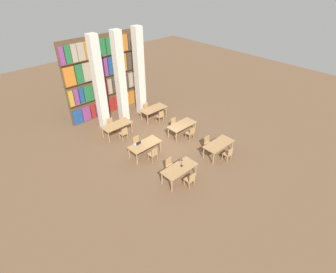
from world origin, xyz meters
name	(u,v)px	position (x,y,z in m)	size (l,w,h in m)	color
ground_plane	(165,144)	(0.00, 0.00, 0.00)	(40.00, 40.00, 0.00)	brown
bookshelf_bank	(107,76)	(0.00, 5.86, 2.68)	(6.18, 0.35, 5.50)	brown
pillar_left	(99,85)	(-1.56, 4.25, 3.00)	(0.54, 0.54, 6.00)	silver
pillar_center	(120,78)	(0.00, 4.25, 3.00)	(0.54, 0.54, 6.00)	silver
pillar_right	(139,73)	(1.56, 4.25, 3.00)	(0.54, 0.54, 6.00)	silver
reading_table_0	(179,169)	(-1.57, -2.80, 0.68)	(1.87, 0.87, 0.77)	tan
chair_0	(190,179)	(-1.53, -3.52, 0.47)	(0.42, 0.40, 0.87)	tan
chair_1	(170,165)	(-1.53, -2.08, 0.47)	(0.42, 0.40, 0.87)	tan
desk_lamp_0	(182,161)	(-1.39, -2.77, 1.07)	(0.14, 0.14, 0.44)	#232328
reading_table_1	(219,145)	(1.53, -2.84, 0.68)	(1.87, 0.87, 0.77)	tan
chair_2	(228,154)	(1.49, -3.56, 0.47)	(0.42, 0.40, 0.87)	tan
chair_3	(208,143)	(1.49, -2.12, 0.47)	(0.42, 0.40, 0.87)	tan
reading_table_2	(145,145)	(-1.55, -0.03, 0.68)	(1.87, 0.87, 0.77)	tan
chair_4	(153,154)	(-1.55, -0.75, 0.47)	(0.42, 0.40, 0.87)	tan
chair_5	(137,143)	(-1.55, 0.69, 0.47)	(0.42, 0.40, 0.87)	tan
laptop	(138,144)	(-1.85, 0.21, 0.81)	(0.32, 0.22, 0.21)	silver
reading_table_3	(182,126)	(1.50, 0.03, 0.68)	(1.87, 0.87, 0.77)	tan
chair_6	(191,133)	(1.54, -0.69, 0.47)	(0.42, 0.40, 0.87)	tan
chair_7	(175,124)	(1.54, 0.75, 0.47)	(0.42, 0.40, 0.87)	tan
reading_table_4	(117,126)	(-1.50, 2.82, 0.68)	(1.87, 0.87, 0.77)	tan
chair_8	(124,133)	(-1.51, 2.10, 0.47)	(0.42, 0.40, 0.87)	tan
chair_9	(111,124)	(-1.51, 3.54, 0.47)	(0.42, 0.40, 0.87)	tan
reading_table_5	(154,109)	(1.59, 2.90, 0.68)	(1.87, 0.87, 0.77)	tan
chair_10	(160,116)	(1.56, 2.18, 0.47)	(0.42, 0.40, 0.87)	tan
chair_11	(147,109)	(1.56, 3.62, 0.47)	(0.42, 0.40, 0.87)	tan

